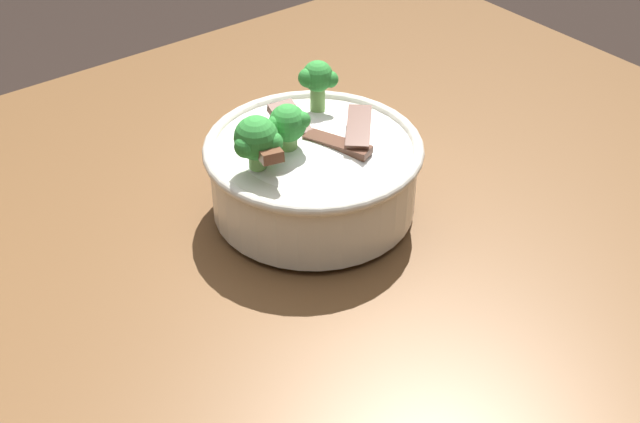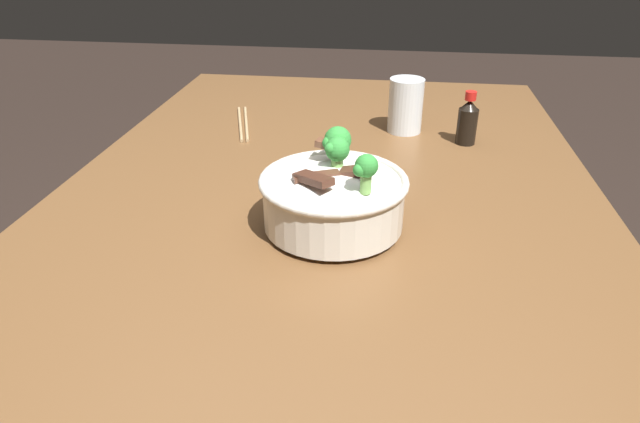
# 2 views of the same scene
# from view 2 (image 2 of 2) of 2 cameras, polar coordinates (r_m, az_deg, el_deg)

# --- Properties ---
(dining_table) EXTENTS (1.46, 0.97, 0.83)m
(dining_table) POSITION_cam_2_polar(r_m,az_deg,el_deg) (1.06, 0.93, -1.81)
(dining_table) COLOR brown
(dining_table) RESTS_ON ground
(rice_bowl) EXTENTS (0.23, 0.23, 0.15)m
(rice_bowl) POSITION_cam_2_polar(r_m,az_deg,el_deg) (0.85, 1.42, 1.76)
(rice_bowl) COLOR silver
(rice_bowl) RESTS_ON dining_table
(drinking_glass) EXTENTS (0.08, 0.08, 0.12)m
(drinking_glass) POSITION_cam_2_polar(r_m,az_deg,el_deg) (1.28, 8.73, 10.31)
(drinking_glass) COLOR white
(drinking_glass) RESTS_ON dining_table
(chopsticks_pair) EXTENTS (0.23, 0.08, 0.01)m
(chopsticks_pair) POSITION_cam_2_polar(r_m,az_deg,el_deg) (1.33, -7.87, 8.94)
(chopsticks_pair) COLOR tan
(chopsticks_pair) RESTS_ON dining_table
(soy_sauce_bottle) EXTENTS (0.04, 0.04, 0.11)m
(soy_sauce_bottle) POSITION_cam_2_polar(r_m,az_deg,el_deg) (1.23, 14.86, 8.93)
(soy_sauce_bottle) COLOR black
(soy_sauce_bottle) RESTS_ON dining_table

